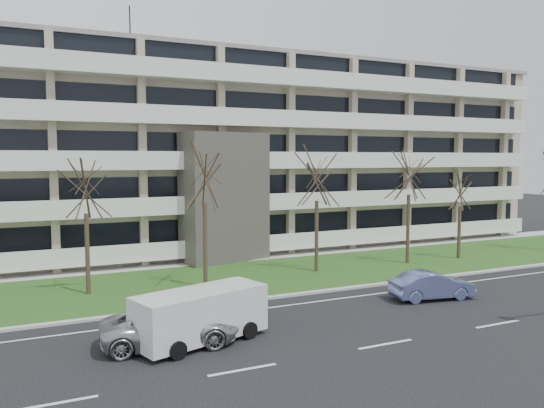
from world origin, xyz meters
name	(u,v)px	position (x,y,z in m)	size (l,w,h in m)	color
ground	(385,344)	(0.00, 0.00, 0.00)	(160.00, 160.00, 0.00)	black
grass_verge	(256,276)	(0.00, 13.00, 0.03)	(90.00, 10.00, 0.06)	#224A18
curb	(293,295)	(0.00, 8.00, 0.06)	(90.00, 0.35, 0.12)	#B2B2AD
sidewalk	(225,260)	(0.00, 18.50, 0.04)	(90.00, 2.00, 0.08)	#B2B2AD
lane_edge_line	(306,303)	(0.00, 6.50, 0.01)	(90.00, 0.12, 0.01)	white
apartment_building	(196,154)	(-0.01, 25.32, 7.61)	(60.50, 15.10, 18.75)	#B6A28E
silver_pickup	(171,326)	(-7.64, 3.45, 0.74)	(2.45, 5.30, 1.47)	#ABADB2
blue_sedan	(432,285)	(6.24, 4.47, 0.72)	(1.52, 4.36, 1.44)	#6877B4
white_van	(202,311)	(-6.40, 3.31, 1.24)	(5.68, 3.45, 2.07)	silver
tree_2	(85,182)	(-9.74, 12.79, 6.02)	(3.87, 3.87, 7.75)	#382B21
tree_3	(204,168)	(-3.63, 11.59, 6.68)	(4.29, 4.29, 8.59)	#382B21
tree_4	(317,173)	(4.08, 12.66, 6.34)	(4.08, 4.08, 8.15)	#382B21
tree_5	(409,167)	(11.09, 12.36, 6.62)	(4.26, 4.26, 8.51)	#382B21
tree_6	(461,186)	(15.49, 12.12, 5.27)	(3.39, 3.39, 6.78)	#382B21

